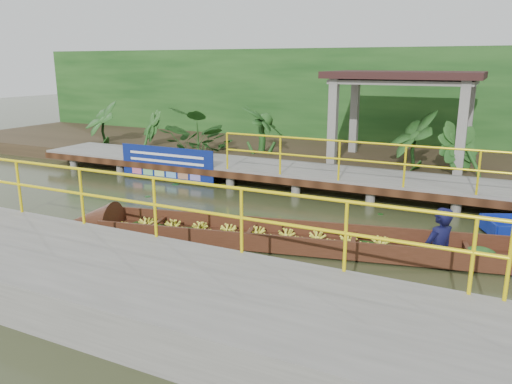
% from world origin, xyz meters
% --- Properties ---
extents(ground, '(80.00, 80.00, 0.00)m').
position_xyz_m(ground, '(0.00, 0.00, 0.00)').
color(ground, '#2C3319').
rests_on(ground, ground).
extents(land_strip, '(30.00, 8.00, 0.45)m').
position_xyz_m(land_strip, '(0.00, 7.50, 0.23)').
color(land_strip, '#2F2517').
rests_on(land_strip, ground).
extents(far_dock, '(16.00, 2.06, 1.66)m').
position_xyz_m(far_dock, '(0.02, 3.43, 0.48)').
color(far_dock, slate).
rests_on(far_dock, ground).
extents(near_dock, '(18.00, 2.40, 1.73)m').
position_xyz_m(near_dock, '(1.00, -4.20, 0.30)').
color(near_dock, slate).
rests_on(near_dock, ground).
extents(pavilion, '(4.40, 3.00, 3.00)m').
position_xyz_m(pavilion, '(3.00, 6.30, 2.82)').
color(pavilion, slate).
rests_on(pavilion, ground).
extents(foliage_backdrop, '(30.00, 0.80, 4.00)m').
position_xyz_m(foliage_backdrop, '(0.00, 10.00, 2.00)').
color(foliage_backdrop, '#143C13').
rests_on(foliage_backdrop, ground).
extents(vendor_boat, '(9.95, 3.02, 2.20)m').
position_xyz_m(vendor_boat, '(2.81, -0.77, 0.25)').
color(vendor_boat, '#351B0E').
rests_on(vendor_boat, ground).
extents(blue_banner, '(3.22, 0.04, 1.01)m').
position_xyz_m(blue_banner, '(-3.03, 2.48, 0.56)').
color(blue_banner, navy).
rests_on(blue_banner, ground).
extents(tropical_plants, '(14.24, 1.24, 1.55)m').
position_xyz_m(tropical_plants, '(-1.75, 5.30, 1.23)').
color(tropical_plants, '#143C13').
rests_on(tropical_plants, ground).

